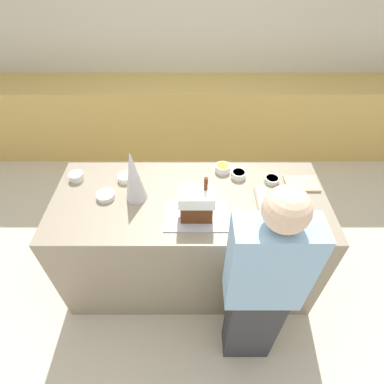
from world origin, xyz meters
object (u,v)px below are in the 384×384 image
decorative_tree (132,176)px  mug (299,213)px  candy_bowl_beside_tree (238,174)px  candy_bowl_center_rear (222,168)px  person (260,289)px  baking_tray (196,216)px  gingerbread_house (196,204)px  cookbook (301,183)px  candy_bowl_far_left (125,177)px  candy_bowl_far_right (271,179)px  candy_bowl_near_tray_right (75,177)px  candy_bowl_front_corner (105,196)px

decorative_tree → mug: decorative_tree is taller
candy_bowl_beside_tree → candy_bowl_center_rear: (-0.11, 0.07, 0.00)m
candy_bowl_center_rear → person: (0.16, -0.91, -0.13)m
baking_tray → gingerbread_house: gingerbread_house is taller
candy_bowl_beside_tree → cookbook: size_ratio=0.47×
baking_tray → candy_bowl_far_left: 0.62m
candy_bowl_far_right → candy_bowl_near_tray_right: 1.42m
decorative_tree → candy_bowl_far_left: 0.27m
decorative_tree → person: 1.03m
gingerbread_house → candy_bowl_front_corner: bearing=164.4°
candy_bowl_beside_tree → candy_bowl_far_right: (0.24, -0.05, -0.01)m
candy_bowl_center_rear → decorative_tree: bearing=-155.2°
cookbook → person: person is taller
baking_tray → candy_bowl_beside_tree: (0.31, 0.39, 0.02)m
gingerbread_house → decorative_tree: bearing=156.3°
baking_tray → candy_bowl_far_left: size_ratio=3.63×
candy_bowl_beside_tree → cookbook: 0.45m
decorative_tree → candy_bowl_far_right: bearing=9.7°
candy_bowl_near_tray_right → cookbook: candy_bowl_near_tray_right is taller
gingerbread_house → mug: (0.65, -0.01, -0.08)m
candy_bowl_center_rear → candy_bowl_far_right: (0.35, -0.12, -0.01)m
cookbook → person: (-0.40, -0.76, -0.11)m
baking_tray → candy_bowl_front_corner: (-0.62, 0.17, 0.02)m
candy_bowl_center_rear → cookbook: bearing=-15.4°
baking_tray → decorative_tree: (-0.41, 0.18, 0.19)m
gingerbread_house → cookbook: size_ratio=1.29×
candy_bowl_far_left → candy_bowl_front_corner: 0.21m
candy_bowl_center_rear → person: size_ratio=0.07×
person → candy_bowl_near_tray_right: bearing=146.3°
mug → candy_bowl_beside_tree: bearing=130.3°
candy_bowl_near_tray_right → person: size_ratio=0.07×
baking_tray → candy_bowl_center_rear: size_ratio=3.73×
candy_bowl_front_corner → gingerbread_house: bearing=-15.6°
gingerbread_house → candy_bowl_far_left: gingerbread_house is taller
candy_bowl_near_tray_right → mug: mug is taller
candy_bowl_front_corner → candy_bowl_far_left: bearing=59.7°
candy_bowl_far_right → cookbook: 0.21m
candy_bowl_center_rear → mug: bearing=-46.2°
candy_bowl_front_corner → cookbook: size_ratio=0.53×
candy_bowl_front_corner → candy_bowl_near_tray_right: bearing=142.8°
decorative_tree → gingerbread_house: bearing=-23.7°
baking_tray → candy_bowl_near_tray_right: 0.94m
candy_bowl_beside_tree → candy_bowl_far_right: candy_bowl_beside_tree is taller
candy_bowl_beside_tree → candy_bowl_far_left: (-0.82, -0.03, -0.00)m
candy_bowl_center_rear → candy_bowl_far_right: bearing=-18.6°
baking_tray → mug: (0.65, -0.01, 0.04)m
candy_bowl_front_corner → cookbook: 1.38m
candy_bowl_far_left → candy_bowl_near_tray_right: (-0.36, 0.01, 0.00)m
baking_tray → candy_bowl_beside_tree: bearing=51.3°
mug → gingerbread_house: bearing=179.0°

